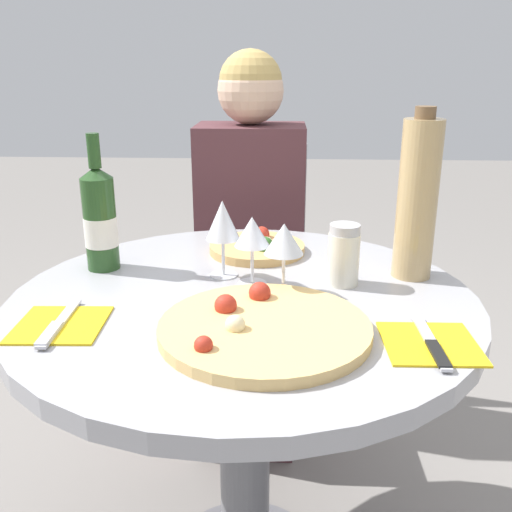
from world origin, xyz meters
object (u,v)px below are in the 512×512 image
at_px(pizza_large, 263,327).
at_px(tall_carafe, 417,199).
at_px(seated_diner, 250,262).
at_px(wine_bottle, 100,219).
at_px(dining_table, 244,355).
at_px(chair_behind_diner, 252,280).

distance_m(pizza_large, tall_carafe, 0.45).
bearing_deg(tall_carafe, seated_diner, 125.59).
xyz_separation_m(seated_diner, wine_bottle, (-0.29, -0.51, 0.28)).
bearing_deg(pizza_large, tall_carafe, 43.27).
distance_m(seated_diner, wine_bottle, 0.65).
height_order(dining_table, tall_carafe, tall_carafe).
bearing_deg(chair_behind_diner, wine_bottle, 65.73).
bearing_deg(tall_carafe, chair_behind_diner, 119.55).
distance_m(dining_table, tall_carafe, 0.48).
distance_m(chair_behind_diner, pizza_large, 1.00).
xyz_separation_m(chair_behind_diner, pizza_large, (0.07, -0.96, 0.29)).
relative_size(dining_table, wine_bottle, 3.10).
bearing_deg(pizza_large, wine_bottle, 140.13).
bearing_deg(pizza_large, dining_table, 104.54).
bearing_deg(seated_diner, tall_carafe, 125.59).
relative_size(dining_table, pizza_large, 2.55).
height_order(seated_diner, pizza_large, seated_diner).
distance_m(seated_diner, tall_carafe, 0.73).
xyz_separation_m(pizza_large, wine_bottle, (-0.36, 0.30, 0.10)).
relative_size(chair_behind_diner, pizza_large, 2.45).
relative_size(chair_behind_diner, seated_diner, 0.75).
height_order(chair_behind_diner, tall_carafe, tall_carafe).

